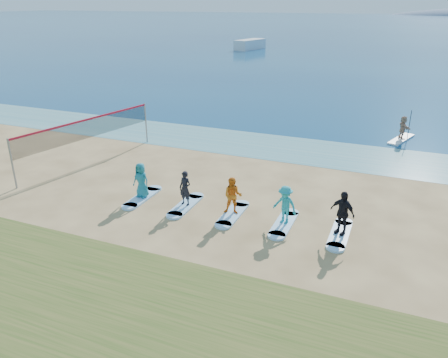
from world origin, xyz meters
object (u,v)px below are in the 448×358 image
at_px(boat_offshore_a, 250,49).
at_px(student_1, 185,188).
at_px(volleyball_net, 87,129).
at_px(surfboard_2, 233,214).
at_px(student_4, 342,213).
at_px(surfboard_1, 186,205).
at_px(student_2, 233,196).
at_px(paddleboard, 401,139).
at_px(surfboard_3, 284,224).
at_px(surfboard_4, 340,234).
at_px(student_0, 141,180).
at_px(paddleboarder, 403,127).
at_px(student_3, 285,205).
at_px(surfboard_0, 142,197).

height_order(boat_offshore_a, student_1, student_1).
relative_size(volleyball_net, surfboard_2, 4.04).
bearing_deg(student_4, volleyball_net, -167.45).
height_order(surfboard_1, student_2, student_2).
distance_m(paddleboard, boat_offshore_a, 56.78).
height_order(surfboard_2, student_4, student_4).
height_order(student_1, surfboard_2, student_1).
distance_m(surfboard_3, surfboard_4, 2.22).
bearing_deg(student_0, paddleboarder, 57.05).
distance_m(volleyball_net, student_3, 12.40).
height_order(paddleboard, student_0, student_0).
bearing_deg(surfboard_2, paddleboard, 66.29).
relative_size(boat_offshore_a, surfboard_2, 3.20).
bearing_deg(boat_offshore_a, volleyball_net, -65.57).
bearing_deg(student_1, volleyball_net, 167.77).
bearing_deg(surfboard_3, student_0, 180.00).
relative_size(surfboard_1, surfboard_3, 1.00).
height_order(surfboard_0, student_1, student_1).
xyz_separation_m(student_2, student_4, (4.45, 0.00, 0.08)).
bearing_deg(surfboard_3, student_4, 0.00).
height_order(paddleboarder, student_4, student_4).
xyz_separation_m(surfboard_1, student_4, (6.67, 0.00, 0.92)).
relative_size(student_0, student_4, 0.92).
bearing_deg(surfboard_3, student_2, 180.00).
xyz_separation_m(student_3, student_4, (2.22, 0.00, 0.08)).
relative_size(volleyball_net, student_3, 5.57).
bearing_deg(surfboard_2, surfboard_3, 0.00).
xyz_separation_m(boat_offshore_a, student_3, (23.82, -63.63, 0.89)).
distance_m(student_1, student_4, 6.67).
relative_size(boat_offshore_a, student_3, 4.41).
xyz_separation_m(surfboard_2, student_4, (4.45, 0.00, 0.92)).
relative_size(paddleboard, student_2, 1.88).
relative_size(volleyball_net, paddleboarder, 6.06).
bearing_deg(student_4, paddleboarder, 107.64).
xyz_separation_m(surfboard_0, surfboard_3, (6.67, 0.00, 0.00)).
bearing_deg(surfboard_4, student_4, 0.00).
distance_m(paddleboard, surfboard_1, 16.44).
relative_size(surfboard_1, student_2, 1.38).
xyz_separation_m(volleyball_net, surfboard_0, (5.30, -3.06, -1.86)).
height_order(surfboard_2, student_3, student_3).
bearing_deg(surfboard_2, volleyball_net, 162.57).
bearing_deg(paddleboard, surfboard_0, -108.71).
height_order(surfboard_1, student_4, student_4).
relative_size(paddleboarder, surfboard_4, 0.67).
distance_m(boat_offshore_a, surfboard_0, 65.90).
xyz_separation_m(volleyball_net, paddleboard, (15.95, 11.06, -1.84)).
bearing_deg(student_0, student_4, 4.07).
relative_size(student_2, surfboard_4, 0.73).
bearing_deg(surfboard_0, surfboard_3, 0.00).
distance_m(surfboard_2, surfboard_4, 4.45).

